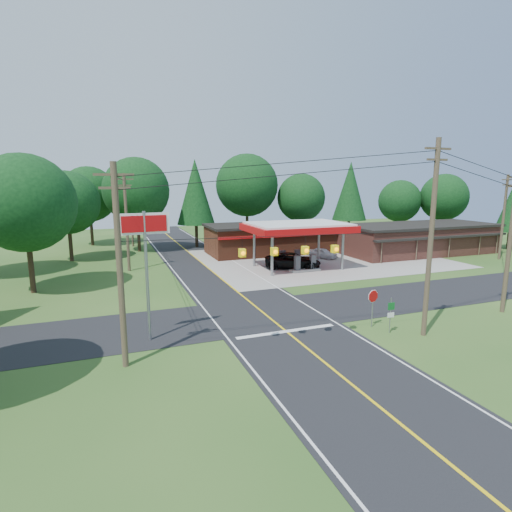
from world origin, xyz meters
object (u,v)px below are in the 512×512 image
object	(u,v)px
suv_car	(293,261)
octagonal_stop_sign	(373,299)
big_stop_sign	(145,245)
sedan_car	(323,253)
gas_canopy	(298,229)

from	to	relation	value
suv_car	octagonal_stop_sign	bearing A→B (deg)	-164.11
suv_car	big_stop_sign	distance (m)	22.87
octagonal_stop_sign	sedan_car	bearing A→B (deg)	67.52
sedan_car	gas_canopy	bearing A→B (deg)	-173.41
big_stop_sign	octagonal_stop_sign	size ratio (longest dim) A/B	3.05
gas_canopy	suv_car	size ratio (longest dim) A/B	1.79
sedan_car	octagonal_stop_sign	bearing A→B (deg)	-142.28
gas_canopy	octagonal_stop_sign	bearing A→B (deg)	-101.39
gas_canopy	sedan_car	bearing A→B (deg)	36.38
sedan_car	big_stop_sign	bearing A→B (deg)	-169.51
big_stop_sign	octagonal_stop_sign	xyz separation A→B (m)	(13.42, -2.76, -3.81)
gas_canopy	octagonal_stop_sign	world-z (taller)	gas_canopy
big_stop_sign	sedan_car	bearing A→B (deg)	40.28
octagonal_stop_sign	suv_car	bearing A→B (deg)	80.20
suv_car	octagonal_stop_sign	size ratio (longest dim) A/B	2.41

